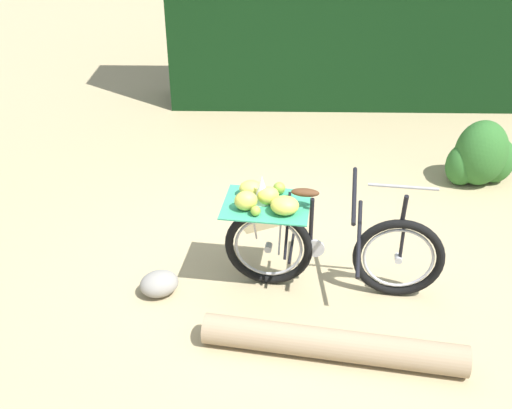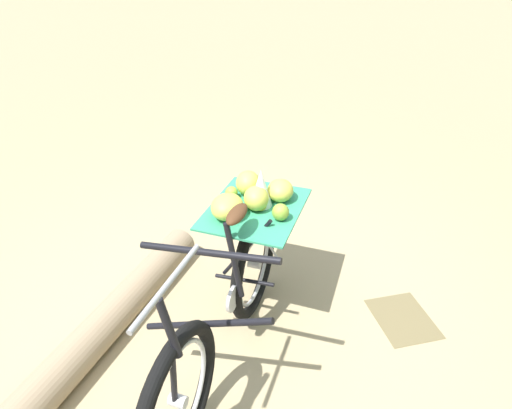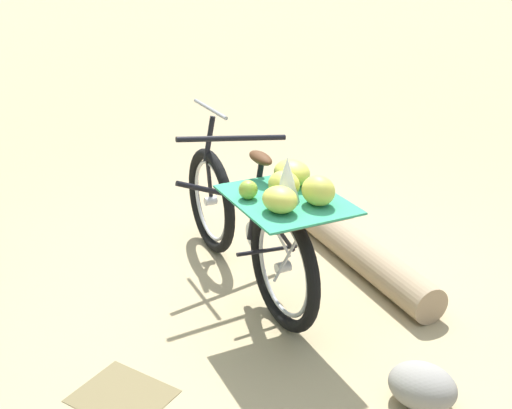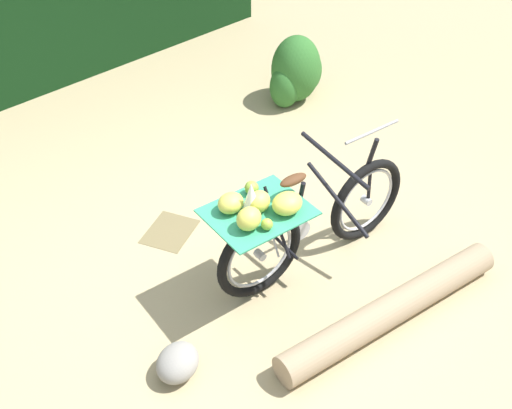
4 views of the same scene
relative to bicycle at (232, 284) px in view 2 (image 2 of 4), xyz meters
name	(u,v)px [view 2 (image 2 of 4)]	position (x,y,z in m)	size (l,w,h in m)	color
ground_plane	(263,335)	(0.05, -0.20, -0.50)	(60.00, 60.00, 0.00)	tan
bicycle	(232,284)	(0.00, 0.00, 0.00)	(1.66, 1.20, 1.03)	black
fallen_log	(106,324)	(0.25, 0.76, -0.39)	(0.23, 0.23, 1.91)	#9E8466
path_stone	(258,222)	(1.20, -0.44, -0.40)	(0.32, 0.27, 0.20)	gray
leaf_litter_patch	(403,318)	(-0.03, -1.14, -0.50)	(0.44, 0.36, 0.01)	olive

